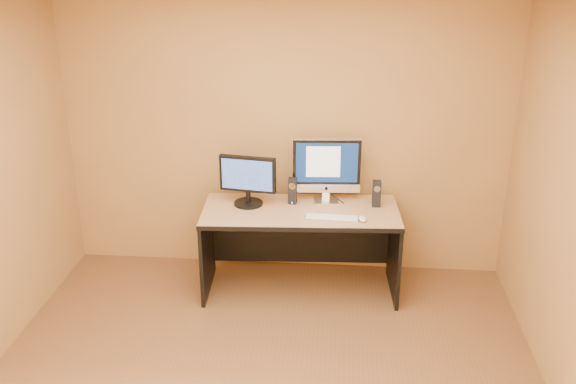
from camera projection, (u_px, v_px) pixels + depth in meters
The scene contains 11 objects.
walls at pixel (256, 228), 3.88m from camera, with size 4.00×4.00×2.60m, color #A37841, non-canonical shape.
ceiling at pixel (251, 6), 3.39m from camera, with size 4.00×4.00×0.00m, color white.
desk at pixel (300, 251), 5.60m from camera, with size 1.67×0.73×0.77m, color tan, non-canonical shape.
imac at pixel (327, 171), 5.53m from camera, with size 0.60×0.22×0.57m, color silver, non-canonical shape.
second_monitor at pixel (248, 181), 5.49m from camera, with size 0.50×0.25×0.44m, color black, non-canonical shape.
speaker_left at pixel (293, 191), 5.56m from camera, with size 0.07×0.08×0.23m, color black, non-canonical shape.
speaker_right at pixel (377, 194), 5.50m from camera, with size 0.07×0.08×0.23m, color black, non-canonical shape.
keyboard at pixel (332, 218), 5.29m from camera, with size 0.45×0.12×0.02m, color silver.
mouse at pixel (362, 219), 5.25m from camera, with size 0.06×0.11×0.04m, color white.
cable_a at pixel (337, 199), 5.68m from camera, with size 0.01×0.01×0.23m, color black.
cable_b at pixel (326, 196), 5.74m from camera, with size 0.01×0.01×0.19m, color black.
Camera 1 is at (0.49, -3.49, 2.95)m, focal length 40.00 mm.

